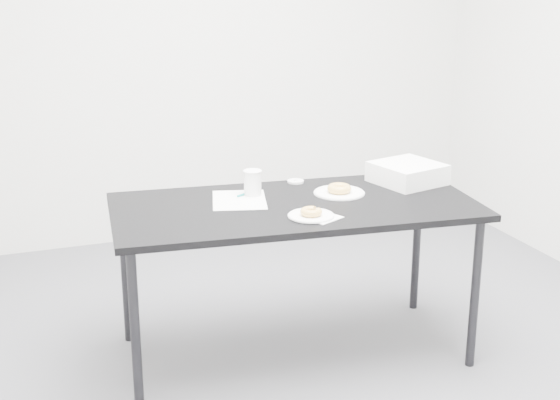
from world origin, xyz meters
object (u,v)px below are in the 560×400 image
object	(u,v)px
scorecard	(239,200)
donut_far	(339,188)
donut_near	(311,212)
bakery_box	(407,173)
coffee_cup	(253,183)
pen	(248,193)
plate_near	(311,216)
plate_far	(339,193)
table	(295,215)

from	to	relation	value
scorecard	donut_far	distance (m)	0.48
donut_near	bakery_box	size ratio (longest dim) A/B	0.32
donut_near	coffee_cup	bearing A→B (deg)	109.12
bakery_box	donut_far	bearing A→B (deg)	173.82
donut_near	donut_far	distance (m)	0.38
donut_near	bakery_box	bearing A→B (deg)	26.87
donut_far	coffee_cup	size ratio (longest dim) A/B	0.93
pen	bakery_box	bearing A→B (deg)	-33.73
plate_near	plate_far	size ratio (longest dim) A/B	0.84
plate_near	bakery_box	world-z (taller)	bakery_box
donut_near	donut_far	bearing A→B (deg)	47.03
table	plate_far	distance (m)	0.27
donut_far	coffee_cup	distance (m)	0.41
table	donut_far	size ratio (longest dim) A/B	15.14
table	plate_near	bearing A→B (deg)	-85.07
donut_near	plate_far	distance (m)	0.38
donut_far	donut_near	bearing A→B (deg)	-132.97
pen	donut_near	world-z (taller)	donut_near
table	pen	distance (m)	0.27
plate_far	donut_far	world-z (taller)	donut_far
scorecard	pen	xyz separation A→B (m)	(0.07, 0.07, 0.01)
plate_near	donut_far	world-z (taller)	donut_far
pen	donut_far	bearing A→B (deg)	-46.30
table	plate_far	world-z (taller)	plate_far
pen	plate_far	bearing A→B (deg)	-46.30
donut_near	coffee_cup	size ratio (longest dim) A/B	0.78
plate_far	coffee_cup	size ratio (longest dim) A/B	1.98
pen	plate_far	size ratio (longest dim) A/B	0.59
pen	coffee_cup	world-z (taller)	coffee_cup
donut_far	bakery_box	bearing A→B (deg)	7.71
table	plate_near	xyz separation A→B (m)	(-0.00, -0.20, 0.06)
donut_far	bakery_box	world-z (taller)	bakery_box
donut_near	plate_far	world-z (taller)	donut_near
pen	donut_far	xyz separation A→B (m)	(0.41, -0.14, 0.02)
table	donut_far	distance (m)	0.28
plate_near	donut_near	xyz separation A→B (m)	(0.00, 0.00, 0.02)
plate_near	donut_far	distance (m)	0.38
table	pen	xyz separation A→B (m)	(-0.15, 0.21, 0.06)
pen	bakery_box	world-z (taller)	bakery_box
table	scorecard	bearing A→B (deg)	154.28
scorecard	plate_far	distance (m)	0.48
scorecard	pen	world-z (taller)	pen
scorecard	donut_near	xyz separation A→B (m)	(0.22, -0.34, 0.02)
pen	plate_near	bearing A→B (deg)	-97.81
scorecard	pen	size ratio (longest dim) A/B	2.15
coffee_cup	table	bearing A→B (deg)	-53.52
plate_near	donut_near	world-z (taller)	donut_near
scorecard	bakery_box	distance (m)	0.87
table	donut_far	xyz separation A→B (m)	(0.25, 0.07, 0.08)
scorecard	pen	bearing A→B (deg)	62.40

